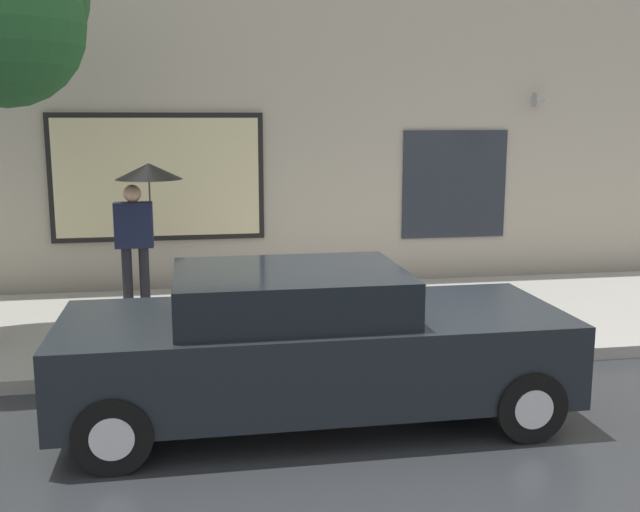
{
  "coord_description": "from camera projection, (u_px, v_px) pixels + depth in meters",
  "views": [
    {
      "loc": [
        -1.74,
        -6.68,
        2.79
      ],
      "look_at": [
        -0.26,
        1.8,
        1.2
      ],
      "focal_mm": 41.9,
      "sensor_mm": 36.0,
      "label": 1
    }
  ],
  "objects": [
    {
      "name": "ground_plane",
      "position": [
        378.0,
        409.0,
        7.28
      ],
      "size": [
        60.0,
        60.0,
        0.0
      ],
      "primitive_type": "plane",
      "color": "#282B2D"
    },
    {
      "name": "sidewalk",
      "position": [
        324.0,
        321.0,
        10.17
      ],
      "size": [
        20.0,
        4.0,
        0.15
      ],
      "primitive_type": "cube",
      "color": "gray",
      "rests_on": "ground"
    },
    {
      "name": "building_facade",
      "position": [
        296.0,
        75.0,
        11.97
      ],
      "size": [
        20.0,
        0.67,
        7.0
      ],
      "color": "#B2A893",
      "rests_on": "ground"
    },
    {
      "name": "parked_car",
      "position": [
        310.0,
        344.0,
        6.95
      ],
      "size": [
        4.63,
        1.89,
        1.43
      ],
      "color": "black",
      "rests_on": "ground"
    },
    {
      "name": "fire_hydrant",
      "position": [
        319.0,
        314.0,
        8.79
      ],
      "size": [
        0.3,
        0.44,
        0.76
      ],
      "color": "red",
      "rests_on": "sidewalk"
    },
    {
      "name": "pedestrian_with_umbrella",
      "position": [
        143.0,
        197.0,
        10.2
      ],
      "size": [
        0.95,
        0.91,
        2.04
      ],
      "color": "black",
      "rests_on": "sidewalk"
    }
  ]
}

